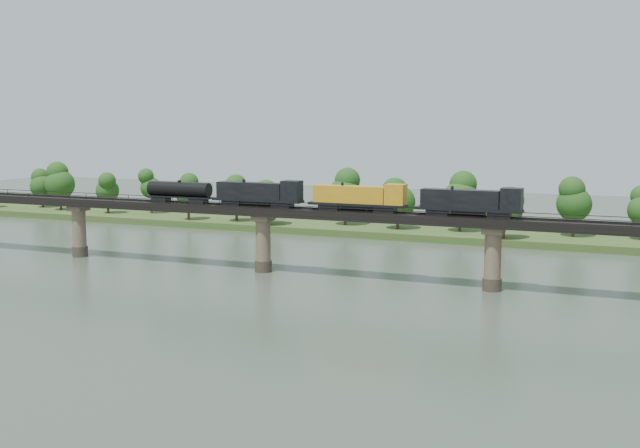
% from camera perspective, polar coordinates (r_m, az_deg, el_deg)
% --- Properties ---
extents(ground, '(400.00, 400.00, 0.00)m').
position_cam_1_polar(ground, '(115.96, -10.82, -5.94)').
color(ground, '#364334').
rests_on(ground, ground).
extents(far_bank, '(300.00, 24.00, 1.60)m').
position_cam_1_polar(far_bank, '(191.12, 3.45, -0.28)').
color(far_bank, '#344E1F').
rests_on(far_bank, ground).
extents(bridge, '(236.00, 30.00, 11.50)m').
position_cam_1_polar(bridge, '(140.34, -4.07, -1.21)').
color(bridge, '#473A2D').
rests_on(bridge, ground).
extents(bridge_superstructure, '(220.00, 4.90, 0.75)m').
position_cam_1_polar(bridge_superstructure, '(139.52, -4.09, 1.36)').
color(bridge_superstructure, black).
rests_on(bridge_superstructure, bridge).
extents(far_treeline, '(289.06, 17.54, 13.60)m').
position_cam_1_polar(far_treeline, '(188.95, 0.67, 2.09)').
color(far_treeline, '#382619').
rests_on(far_treeline, far_bank).
extents(freight_train, '(67.96, 2.65, 4.68)m').
position_cam_1_polar(freight_train, '(134.53, 0.26, 1.99)').
color(freight_train, black).
rests_on(freight_train, bridge).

